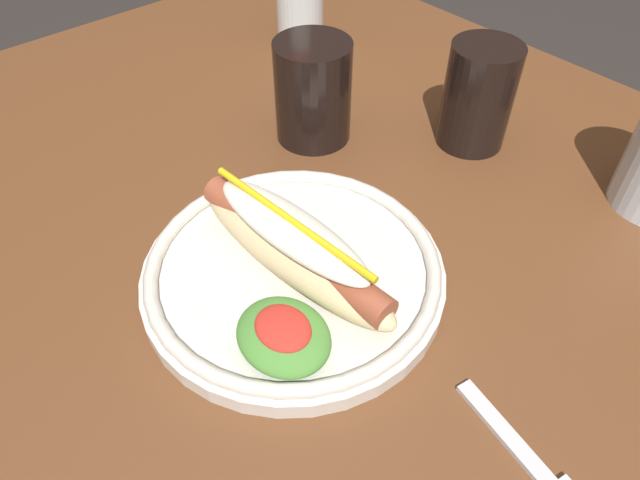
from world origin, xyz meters
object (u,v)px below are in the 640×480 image
(hot_dog_plate, at_px, (293,267))
(extra_cup, at_px, (313,92))
(fork, at_px, (534,467))
(soda_cup, at_px, (482,98))

(hot_dog_plate, relative_size, extra_cup, 2.34)
(hot_dog_plate, distance_m, fork, 0.23)
(extra_cup, bearing_deg, fork, -20.03)
(fork, bearing_deg, extra_cup, 170.62)
(hot_dog_plate, xyz_separation_m, soda_cup, (-0.03, 0.28, 0.03))
(fork, height_order, soda_cup, soda_cup)
(hot_dog_plate, bearing_deg, soda_cup, 95.79)
(fork, xyz_separation_m, soda_cup, (-0.26, 0.26, 0.05))
(soda_cup, height_order, extra_cup, soda_cup)
(fork, height_order, extra_cup, extra_cup)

